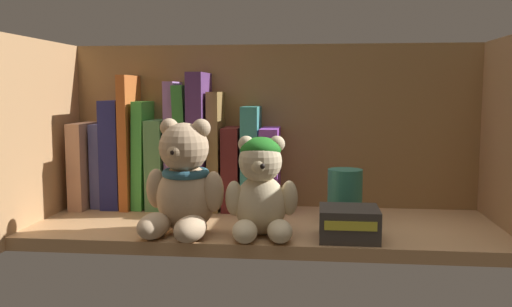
{
  "coord_description": "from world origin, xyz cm",
  "views": [
    {
      "loc": [
        8.28,
        -88.79,
        23.48
      ],
      "look_at": [
        -1.54,
        0.0,
        13.44
      ],
      "focal_mm": 38.81,
      "sensor_mm": 36.0,
      "label": 1
    }
  ],
  "objects_px": {
    "book_2": "(118,153)",
    "book_4": "(145,154)",
    "book_0": "(90,164)",
    "book_10": "(234,167)",
    "book_8": "(202,141)",
    "book_5": "(161,163)",
    "book_3": "(133,141)",
    "teddy_bear_smaller": "(262,189)",
    "book_6": "(175,145)",
    "book_12": "(271,168)",
    "book_9": "(218,150)",
    "book_1": "(103,164)",
    "book_7": "(188,147)",
    "book_11": "(252,158)",
    "teddy_bear_larger": "(183,185)",
    "pillar_candle": "(345,196)",
    "small_product_box": "(349,223)"
  },
  "relations": [
    {
      "from": "book_2",
      "to": "book_4",
      "type": "height_order",
      "value": "book_2"
    },
    {
      "from": "book_0",
      "to": "book_10",
      "type": "xyz_separation_m",
      "value": [
        0.28,
        0.0,
        -0.0
      ]
    },
    {
      "from": "book_8",
      "to": "book_5",
      "type": "bearing_deg",
      "value": 180.0
    },
    {
      "from": "book_3",
      "to": "teddy_bear_smaller",
      "type": "height_order",
      "value": "book_3"
    },
    {
      "from": "book_0",
      "to": "book_6",
      "type": "bearing_deg",
      "value": 0.0
    },
    {
      "from": "book_12",
      "to": "book_9",
      "type": "bearing_deg",
      "value": 180.0
    },
    {
      "from": "book_1",
      "to": "book_6",
      "type": "distance_m",
      "value": 0.15
    },
    {
      "from": "book_6",
      "to": "book_7",
      "type": "bearing_deg",
      "value": 0.0
    },
    {
      "from": "book_3",
      "to": "book_10",
      "type": "bearing_deg",
      "value": 0.0
    },
    {
      "from": "book_12",
      "to": "teddy_bear_smaller",
      "type": "distance_m",
      "value": 0.2
    },
    {
      "from": "book_4",
      "to": "book_7",
      "type": "distance_m",
      "value": 0.08
    },
    {
      "from": "book_0",
      "to": "book_8",
      "type": "relative_size",
      "value": 0.63
    },
    {
      "from": "book_1",
      "to": "book_5",
      "type": "bearing_deg",
      "value": 0.0
    },
    {
      "from": "book_10",
      "to": "book_8",
      "type": "bearing_deg",
      "value": 180.0
    },
    {
      "from": "book_11",
      "to": "book_1",
      "type": "bearing_deg",
      "value": 180.0
    },
    {
      "from": "teddy_bear_larger",
      "to": "book_7",
      "type": "bearing_deg",
      "value": 101.4
    },
    {
      "from": "book_8",
      "to": "book_9",
      "type": "relative_size",
      "value": 1.16
    },
    {
      "from": "book_3",
      "to": "book_4",
      "type": "bearing_deg",
      "value": 0.0
    },
    {
      "from": "book_5",
      "to": "teddy_bear_larger",
      "type": "bearing_deg",
      "value": -64.77
    },
    {
      "from": "book_6",
      "to": "book_10",
      "type": "height_order",
      "value": "book_6"
    },
    {
      "from": "book_0",
      "to": "teddy_bear_smaller",
      "type": "bearing_deg",
      "value": -29.38
    },
    {
      "from": "book_3",
      "to": "book_12",
      "type": "bearing_deg",
      "value": 0.0
    },
    {
      "from": "book_3",
      "to": "pillar_candle",
      "type": "bearing_deg",
      "value": -13.53
    },
    {
      "from": "book_7",
      "to": "book_8",
      "type": "xyz_separation_m",
      "value": [
        0.03,
        0.0,
        0.01
      ]
    },
    {
      "from": "book_2",
      "to": "book_3",
      "type": "height_order",
      "value": "book_3"
    },
    {
      "from": "book_8",
      "to": "book_0",
      "type": "bearing_deg",
      "value": 180.0
    },
    {
      "from": "book_6",
      "to": "book_7",
      "type": "height_order",
      "value": "book_6"
    },
    {
      "from": "book_4",
      "to": "book_7",
      "type": "xyz_separation_m",
      "value": [
        0.08,
        0.0,
        0.01
      ]
    },
    {
      "from": "book_4",
      "to": "book_11",
      "type": "relative_size",
      "value": 1.05
    },
    {
      "from": "book_2",
      "to": "book_10",
      "type": "xyz_separation_m",
      "value": [
        0.22,
        0.0,
        -0.02
      ]
    },
    {
      "from": "small_product_box",
      "to": "book_10",
      "type": "bearing_deg",
      "value": 135.09
    },
    {
      "from": "book_12",
      "to": "teddy_bear_larger",
      "type": "xyz_separation_m",
      "value": [
        -0.12,
        -0.19,
        -0.0
      ]
    },
    {
      "from": "book_2",
      "to": "book_7",
      "type": "xyz_separation_m",
      "value": [
        0.13,
        0.0,
        0.01
      ]
    },
    {
      "from": "book_2",
      "to": "book_4",
      "type": "distance_m",
      "value": 0.05
    },
    {
      "from": "book_9",
      "to": "book_11",
      "type": "height_order",
      "value": "book_9"
    },
    {
      "from": "book_5",
      "to": "book_3",
      "type": "bearing_deg",
      "value": 180.0
    },
    {
      "from": "book_1",
      "to": "teddy_bear_smaller",
      "type": "distance_m",
      "value": 0.38
    },
    {
      "from": "book_1",
      "to": "book_10",
      "type": "distance_m",
      "value": 0.25
    },
    {
      "from": "book_9",
      "to": "teddy_bear_larger",
      "type": "distance_m",
      "value": 0.2
    },
    {
      "from": "book_10",
      "to": "book_5",
      "type": "bearing_deg",
      "value": 180.0
    },
    {
      "from": "book_0",
      "to": "book_4",
      "type": "xyz_separation_m",
      "value": [
        0.11,
        0.0,
        0.02
      ]
    },
    {
      "from": "book_1",
      "to": "book_10",
      "type": "xyz_separation_m",
      "value": [
        0.25,
        0.0,
        -0.0
      ]
    },
    {
      "from": "small_product_box",
      "to": "book_8",
      "type": "bearing_deg",
      "value": 142.29
    },
    {
      "from": "book_5",
      "to": "teddy_bear_smaller",
      "type": "distance_m",
      "value": 0.29
    },
    {
      "from": "teddy_bear_smaller",
      "to": "pillar_candle",
      "type": "xyz_separation_m",
      "value": [
        0.13,
        0.1,
        -0.03
      ]
    },
    {
      "from": "book_0",
      "to": "pillar_candle",
      "type": "xyz_separation_m",
      "value": [
        0.48,
        -0.09,
        -0.03
      ]
    },
    {
      "from": "book_2",
      "to": "book_9",
      "type": "distance_m",
      "value": 0.19
    },
    {
      "from": "book_0",
      "to": "small_product_box",
      "type": "xyz_separation_m",
      "value": [
        0.48,
        -0.2,
        -0.06
      ]
    },
    {
      "from": "pillar_candle",
      "to": "book_2",
      "type": "bearing_deg",
      "value": 167.39
    },
    {
      "from": "book_0",
      "to": "book_1",
      "type": "height_order",
      "value": "book_0"
    }
  ]
}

